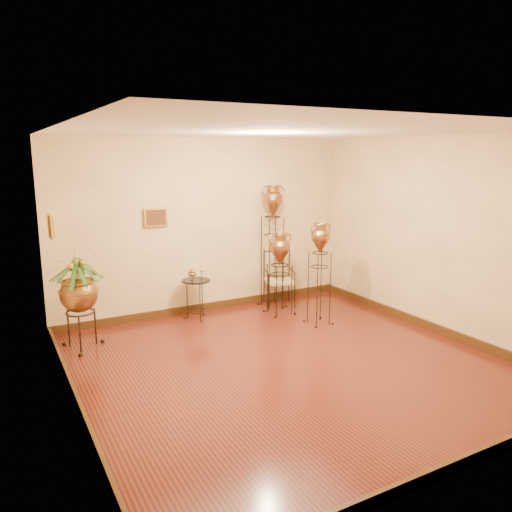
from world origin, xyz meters
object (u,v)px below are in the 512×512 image
amphora_mid (319,273)px  armchair (279,279)px  planter_urn (78,290)px  side_table (196,298)px  amphora_tall (272,245)px

amphora_mid → armchair: amphora_mid is taller
amphora_mid → planter_urn: 3.42m
amphora_mid → side_table: amphora_mid is taller
amphora_mid → side_table: (-1.55, 1.10, -0.46)m
amphora_tall → armchair: size_ratio=2.25×
amphora_tall → side_table: size_ratio=2.60×
planter_urn → armchair: planter_urn is taller
planter_urn → armchair: size_ratio=1.57×
side_table → armchair: bearing=-0.0°
amphora_tall → amphora_mid: amphora_tall is taller
planter_urn → side_table: planter_urn is taller
planter_urn → armchair: 3.36m
planter_urn → armchair: (3.32, 0.40, -0.35)m
amphora_mid → planter_urn: size_ratio=1.08×
amphora_mid → armchair: (-0.04, 1.10, -0.33)m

